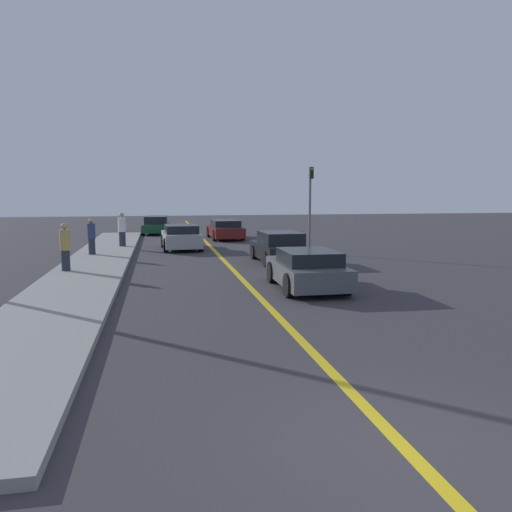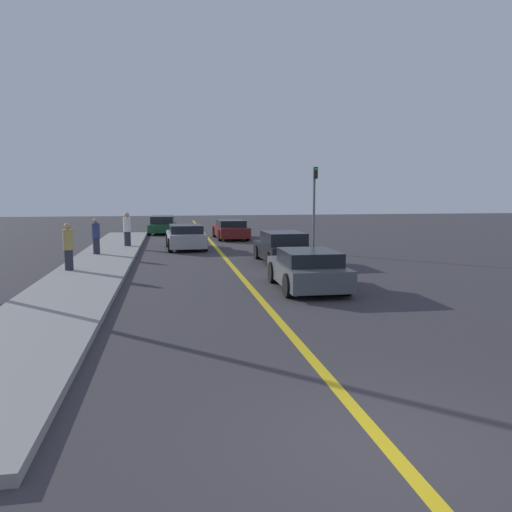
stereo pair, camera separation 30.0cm
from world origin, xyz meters
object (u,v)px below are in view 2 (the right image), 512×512
at_px(car_parked_left_lot, 230,229).
at_px(pedestrian_near_curb, 68,247).
at_px(car_ahead_center, 283,248).
at_px(pedestrian_far_standing, 127,229).
at_px(car_far_distant, 186,237).
at_px(car_near_right_lane, 308,270).
at_px(traffic_light, 314,201).
at_px(car_oncoming_far, 163,225).
at_px(pedestrian_mid_group, 96,236).

xyz_separation_m(car_parked_left_lot, pedestrian_near_curb, (-7.48, -12.98, 0.41)).
distance_m(car_ahead_center, pedestrian_far_standing, 9.46).
xyz_separation_m(car_ahead_center, pedestrian_far_standing, (-6.95, 6.41, 0.41)).
distance_m(car_ahead_center, car_far_distant, 6.90).
xyz_separation_m(car_far_distant, car_parked_left_lot, (3.03, 5.49, -0.03)).
relative_size(pedestrian_near_curb, pedestrian_far_standing, 0.98).
relative_size(car_near_right_lane, pedestrian_far_standing, 2.20).
relative_size(car_ahead_center, pedestrian_near_curb, 2.27).
distance_m(pedestrian_far_standing, traffic_light, 9.95).
distance_m(car_oncoming_far, pedestrian_mid_group, 13.65).
xyz_separation_m(car_near_right_lane, car_far_distant, (-3.33, 11.64, 0.04)).
bearing_deg(car_oncoming_far, car_ahead_center, -69.93).
relative_size(car_ahead_center, car_parked_left_lot, 0.83).
bearing_deg(pedestrian_far_standing, car_far_distant, -13.31).
distance_m(pedestrian_mid_group, traffic_light, 10.36).
xyz_separation_m(car_near_right_lane, car_oncoming_far, (-4.66, 22.32, 0.01)).
xyz_separation_m(car_oncoming_far, pedestrian_mid_group, (-2.83, -13.35, 0.36)).
xyz_separation_m(car_oncoming_far, traffic_light, (7.41, -13.64, 1.94)).
height_order(car_parked_left_lot, pedestrian_near_curb, pedestrian_near_curb).
bearing_deg(traffic_light, car_far_distant, 154.09).
distance_m(car_far_distant, car_oncoming_far, 10.76).
bearing_deg(pedestrian_far_standing, pedestrian_near_curb, -99.80).
bearing_deg(car_near_right_lane, car_oncoming_far, 102.68).
height_order(car_near_right_lane, car_ahead_center, car_ahead_center).
bearing_deg(traffic_light, car_parked_left_lot, 109.91).
bearing_deg(pedestrian_far_standing, car_oncoming_far, 80.25).
bearing_deg(car_oncoming_far, car_parked_left_lot, -47.70).
height_order(car_ahead_center, car_oncoming_far, car_ahead_center).
relative_size(car_far_distant, car_oncoming_far, 0.84).
height_order(car_oncoming_far, traffic_light, traffic_light).
distance_m(car_far_distant, pedestrian_mid_group, 4.95).
relative_size(car_parked_left_lot, traffic_light, 1.13).
xyz_separation_m(car_parked_left_lot, pedestrian_far_standing, (-6.06, -4.77, 0.42)).
xyz_separation_m(pedestrian_far_standing, traffic_light, (9.12, -3.67, 1.52)).
height_order(pedestrian_mid_group, pedestrian_far_standing, pedestrian_far_standing).
height_order(car_parked_left_lot, pedestrian_far_standing, pedestrian_far_standing).
bearing_deg(car_oncoming_far, pedestrian_mid_group, -99.63).
relative_size(car_near_right_lane, pedestrian_near_curb, 2.26).
relative_size(car_near_right_lane, car_far_distant, 0.97).
distance_m(car_near_right_lane, car_ahead_center, 5.98).
height_order(car_far_distant, car_parked_left_lot, car_far_distant).
bearing_deg(car_ahead_center, car_far_distant, 122.92).
relative_size(car_oncoming_far, traffic_light, 1.13).
relative_size(car_parked_left_lot, car_oncoming_far, 0.99).
xyz_separation_m(car_oncoming_far, pedestrian_near_curb, (-3.13, -18.18, 0.41)).
distance_m(pedestrian_mid_group, pedestrian_far_standing, 3.57).
bearing_deg(car_oncoming_far, car_far_distant, -80.59).
xyz_separation_m(car_far_distant, pedestrian_mid_group, (-4.15, -2.67, 0.34)).
bearing_deg(car_ahead_center, pedestrian_far_standing, 135.74).
relative_size(car_oncoming_far, pedestrian_mid_group, 2.89).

